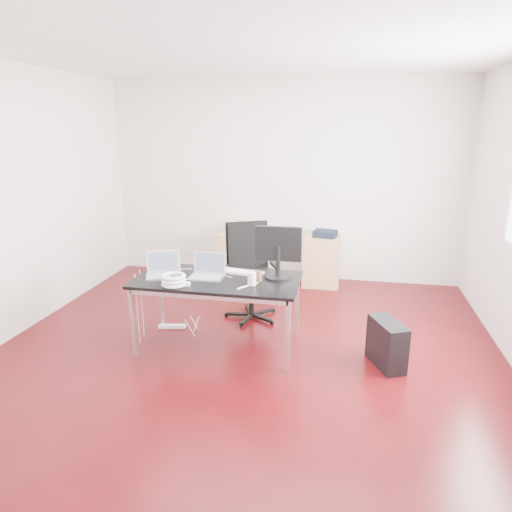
% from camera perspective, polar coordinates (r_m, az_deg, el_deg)
% --- Properties ---
extents(room_shell, '(5.00, 5.00, 5.00)m').
position_cam_1_polar(room_shell, '(4.13, -1.00, 5.30)').
color(room_shell, '#380609').
rests_on(room_shell, ground).
extents(desk, '(1.60, 0.80, 0.73)m').
position_cam_1_polar(desk, '(4.50, -4.85, -3.46)').
color(desk, black).
rests_on(desk, ground).
extents(office_chair, '(0.64, 0.65, 1.08)m').
position_cam_1_polar(office_chair, '(5.27, -0.75, -1.29)').
color(office_chair, black).
rests_on(office_chair, ground).
extents(filing_cabinet_left, '(0.50, 0.50, 0.70)m').
position_cam_1_polar(filing_cabinet_left, '(6.63, -2.26, 0.05)').
color(filing_cabinet_left, tan).
rests_on(filing_cabinet_left, ground).
extents(filing_cabinet_right, '(0.50, 0.50, 0.70)m').
position_cam_1_polar(filing_cabinet_right, '(6.46, 8.20, -0.53)').
color(filing_cabinet_right, tan).
rests_on(filing_cabinet_right, ground).
extents(pc_tower, '(0.37, 0.49, 0.44)m').
position_cam_1_polar(pc_tower, '(4.48, 16.03, -10.49)').
color(pc_tower, black).
rests_on(pc_tower, ground).
extents(wastebasket, '(0.24, 0.24, 0.28)m').
position_cam_1_polar(wastebasket, '(6.24, 1.14, -2.98)').
color(wastebasket, black).
rests_on(wastebasket, ground).
extents(power_strip, '(0.31, 0.12, 0.04)m').
position_cam_1_polar(power_strip, '(5.22, -10.43, -8.64)').
color(power_strip, white).
rests_on(power_strip, ground).
extents(laptop_left, '(0.40, 0.36, 0.23)m').
position_cam_1_polar(laptop_left, '(4.63, -11.54, -1.71)').
color(laptop_left, silver).
rests_on(laptop_left, desk).
extents(laptop_right, '(0.33, 0.26, 0.23)m').
position_cam_1_polar(laptop_right, '(4.52, -6.07, -1.92)').
color(laptop_right, silver).
rests_on(laptop_right, desk).
extents(monitor, '(0.45, 0.26, 0.51)m').
position_cam_1_polar(monitor, '(4.43, 2.81, 0.83)').
color(monitor, black).
rests_on(monitor, desk).
extents(keyboard, '(0.46, 0.21, 0.02)m').
position_cam_1_polar(keyboard, '(4.62, -1.80, -2.04)').
color(keyboard, white).
rests_on(keyboard, desk).
extents(cup_white, '(0.10, 0.10, 0.12)m').
position_cam_1_polar(cup_white, '(4.27, -0.52, -2.86)').
color(cup_white, white).
rests_on(cup_white, desk).
extents(cup_brown, '(0.10, 0.10, 0.10)m').
position_cam_1_polar(cup_brown, '(4.38, 0.24, -2.51)').
color(cup_brown, brown).
rests_on(cup_brown, desk).
extents(cable_coil, '(0.24, 0.24, 0.11)m').
position_cam_1_polar(cable_coil, '(4.33, -10.23, -2.97)').
color(cable_coil, white).
rests_on(cable_coil, desk).
extents(power_adapter, '(0.08, 0.08, 0.03)m').
position_cam_1_polar(power_adapter, '(4.31, -8.75, -3.50)').
color(power_adapter, white).
rests_on(power_adapter, desk).
extents(speaker, '(0.10, 0.09, 0.18)m').
position_cam_1_polar(speaker, '(6.50, -1.96, 3.73)').
color(speaker, '#9E9E9E').
rests_on(speaker, filing_cabinet_left).
extents(navy_garment, '(0.34, 0.30, 0.09)m').
position_cam_1_polar(navy_garment, '(6.32, 8.64, 2.78)').
color(navy_garment, black).
rests_on(navy_garment, filing_cabinet_right).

